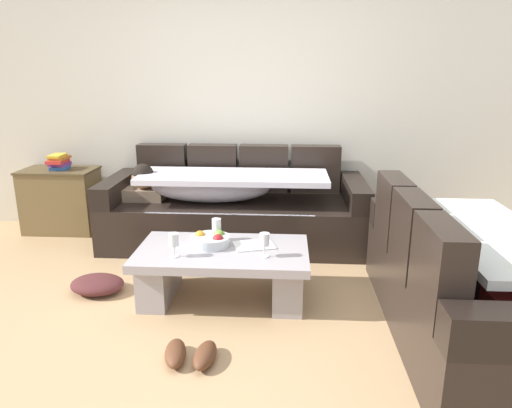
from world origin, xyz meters
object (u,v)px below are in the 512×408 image
object	(u,v)px
couch_near_window	(468,285)
side_cabinet	(62,200)
crumpled_garment	(97,284)
couch_along_wall	(231,209)
wine_glass_near_right	(265,240)
pair_of_shoes	(190,354)
wine_glass_near_left	(174,240)
coffee_table	(223,268)
book_stack_on_cabinet	(59,162)
fruit_bowl	(211,240)
open_magazine	(254,245)
wine_glass_far_back	(217,225)

from	to	relation	value
couch_near_window	side_cabinet	world-z (taller)	couch_near_window
crumpled_garment	couch_along_wall	bearing A→B (deg)	52.26
wine_glass_near_right	pair_of_shoes	distance (m)	0.88
wine_glass_near_right	couch_along_wall	bearing A→B (deg)	106.33
couch_near_window	wine_glass_near_left	bearing A→B (deg)	83.03
side_cabinet	coffee_table	bearing A→B (deg)	-37.29
couch_along_wall	crumpled_garment	xyz separation A→B (m)	(-0.87, -1.12, -0.27)
side_cabinet	pair_of_shoes	bearing A→B (deg)	-51.19
book_stack_on_cabinet	coffee_table	bearing A→B (deg)	-37.55
couch_near_window	pair_of_shoes	world-z (taller)	couch_near_window
wine_glass_near_right	fruit_bowl	bearing A→B (deg)	154.55
coffee_table	wine_glass_near_right	size ratio (longest dim) A/B	7.23
couch_near_window	open_magazine	xyz separation A→B (m)	(-1.33, 0.46, 0.05)
couch_along_wall	crumpled_garment	distance (m)	1.45
couch_near_window	wine_glass_near_left	size ratio (longest dim) A/B	11.46
wine_glass_near_left	wine_glass_far_back	xyz separation A→B (m)	(0.24, 0.33, 0.00)
couch_near_window	book_stack_on_cabinet	world-z (taller)	couch_near_window
wine_glass_far_back	side_cabinet	bearing A→B (deg)	145.36
crumpled_garment	couch_near_window	bearing A→B (deg)	-9.75
couch_near_window	wine_glass_far_back	xyz separation A→B (m)	(-1.61, 0.56, 0.16)
fruit_bowl	wine_glass_far_back	xyz separation A→B (m)	(0.03, 0.11, 0.08)
couch_along_wall	wine_glass_near_left	bearing A→B (deg)	-99.71
wine_glass_far_back	crumpled_garment	distance (m)	0.99
coffee_table	open_magazine	xyz separation A→B (m)	(0.22, 0.08, 0.15)
crumpled_garment	open_magazine	bearing A→B (deg)	1.63
couch_along_wall	couch_near_window	distance (m)	2.25
fruit_bowl	wine_glass_far_back	size ratio (longest dim) A/B	1.69
coffee_table	pair_of_shoes	distance (m)	0.80
wine_glass_near_left	side_cabinet	bearing A→B (deg)	134.50
wine_glass_near_left	wine_glass_far_back	distance (m)	0.41
wine_glass_far_back	pair_of_shoes	distance (m)	1.05
couch_near_window	wine_glass_near_right	bearing A→B (deg)	77.99
wine_glass_far_back	side_cabinet	world-z (taller)	side_cabinet
book_stack_on_cabinet	side_cabinet	bearing A→B (deg)	174.96
crumpled_garment	pair_of_shoes	bearing A→B (deg)	-43.52
couch_along_wall	side_cabinet	distance (m)	1.77
side_cabinet	pair_of_shoes	size ratio (longest dim) A/B	2.22
wine_glass_far_back	pair_of_shoes	xyz separation A→B (m)	(-0.02, -0.95, -0.45)
open_magazine	crumpled_garment	distance (m)	1.21
fruit_bowl	book_stack_on_cabinet	world-z (taller)	book_stack_on_cabinet
wine_glass_far_back	open_magazine	world-z (taller)	wine_glass_far_back
wine_glass_far_back	wine_glass_near_right	bearing A→B (deg)	-38.83
couch_along_wall	couch_near_window	bearing A→B (deg)	-43.67
couch_near_window	wine_glass_far_back	bearing A→B (deg)	70.88
couch_along_wall	wine_glass_near_left	xyz separation A→B (m)	(-0.23, -1.33, 0.17)
crumpled_garment	wine_glass_near_left	bearing A→B (deg)	-17.47
book_stack_on_cabinet	wine_glass_near_left	bearing A→B (deg)	-45.83
fruit_bowl	book_stack_on_cabinet	bearing A→B (deg)	142.38
open_magazine	crumpled_garment	xyz separation A→B (m)	(-1.16, -0.03, -0.33)
wine_glass_near_left	side_cabinet	distance (m)	2.18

